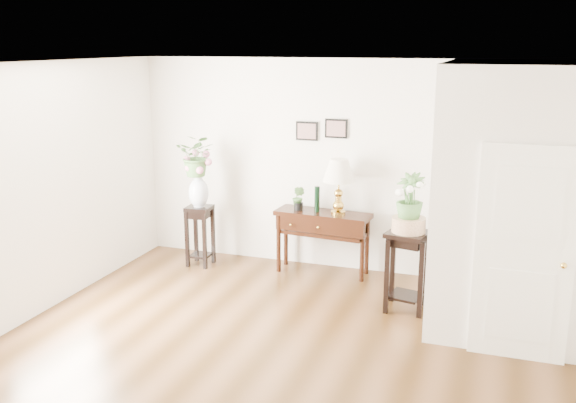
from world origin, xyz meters
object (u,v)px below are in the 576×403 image
at_px(console_table, 323,243).
at_px(plant_stand_b, 406,271).
at_px(table_lamp, 339,187).
at_px(plant_stand_a, 200,236).

xyz_separation_m(console_table, plant_stand_b, (1.23, -0.85, 0.05)).
distance_m(table_lamp, plant_stand_a, 2.04).
bearing_deg(table_lamp, plant_stand_b, -39.53).
relative_size(table_lamp, plant_stand_a, 0.87).
xyz_separation_m(console_table, table_lamp, (0.20, 0.00, 0.77)).
relative_size(console_table, table_lamp, 1.73).
xyz_separation_m(table_lamp, plant_stand_a, (-1.88, -0.25, -0.77)).
bearing_deg(plant_stand_a, plant_stand_b, -11.71).
xyz_separation_m(console_table, plant_stand_a, (-1.67, -0.25, -0.00)).
distance_m(console_table, table_lamp, 0.79).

